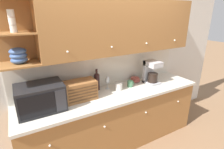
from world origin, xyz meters
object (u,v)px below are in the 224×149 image
object	(u,v)px
wine_bottle	(97,81)
wine_glass	(107,80)
bowl_stack_on_counter	(135,79)
coffee_maker	(151,72)
bread_box	(80,90)
mug	(130,84)
microwave	(41,98)
storage_canister	(118,86)

from	to	relation	value
wine_bottle	wine_glass	xyz separation A→B (m)	(0.16, -0.05, -0.01)
bowl_stack_on_counter	coffee_maker	distance (m)	0.30
bread_box	wine_glass	bearing A→B (deg)	14.44
bread_box	wine_bottle	distance (m)	0.38
bowl_stack_on_counter	wine_bottle	bearing A→B (deg)	177.46
wine_glass	bowl_stack_on_counter	size ratio (longest dim) A/B	1.22
wine_glass	bread_box	bearing A→B (deg)	-165.56
mug	coffee_maker	world-z (taller)	coffee_maker
bread_box	mug	distance (m)	0.85
bowl_stack_on_counter	mug	bearing A→B (deg)	-146.66
wine_bottle	bowl_stack_on_counter	distance (m)	0.72
microwave	bowl_stack_on_counter	distance (m)	1.57
bread_box	wine_bottle	size ratio (longest dim) A/B	1.29
microwave	storage_canister	world-z (taller)	microwave
wine_bottle	storage_canister	size ratio (longest dim) A/B	2.73
mug	bowl_stack_on_counter	size ratio (longest dim) A/B	0.60
bread_box	mug	bearing A→B (deg)	1.01
mug	coffee_maker	size ratio (longest dim) A/B	0.27
wine_bottle	bowl_stack_on_counter	xyz separation A→B (m)	(0.71, -0.03, -0.11)
bread_box	bowl_stack_on_counter	world-z (taller)	bread_box
bread_box	storage_canister	xyz separation A→B (m)	(0.62, 0.01, -0.07)
wine_glass	bowl_stack_on_counter	distance (m)	0.56
microwave	mug	size ratio (longest dim) A/B	5.31
mug	microwave	bearing A→B (deg)	-178.24
storage_canister	mug	world-z (taller)	storage_canister
mug	bread_box	bearing A→B (deg)	-178.99
bowl_stack_on_counter	storage_canister	bearing A→B (deg)	-162.08
mug	storage_canister	bearing A→B (deg)	-177.76
mug	bowl_stack_on_counter	xyz separation A→B (m)	(0.19, 0.13, -0.01)
microwave	coffee_maker	size ratio (longest dim) A/B	1.42
microwave	wine_bottle	world-z (taller)	wine_bottle
microwave	wine_bottle	bearing A→B (deg)	13.40
bread_box	coffee_maker	distance (m)	1.25
microwave	mug	distance (m)	1.37
wine_bottle	mug	size ratio (longest dim) A/B	3.25
bread_box	coffee_maker	size ratio (longest dim) A/B	1.12
bowl_stack_on_counter	coffee_maker	bearing A→B (deg)	-37.70
bread_box	coffee_maker	xyz separation A→B (m)	(1.25, -0.02, 0.06)
wine_glass	coffee_maker	world-z (taller)	coffee_maker
bowl_stack_on_counter	coffee_maker	xyz separation A→B (m)	(0.21, -0.16, 0.15)
microwave	bread_box	distance (m)	0.51
bread_box	bowl_stack_on_counter	xyz separation A→B (m)	(1.04, 0.14, -0.09)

